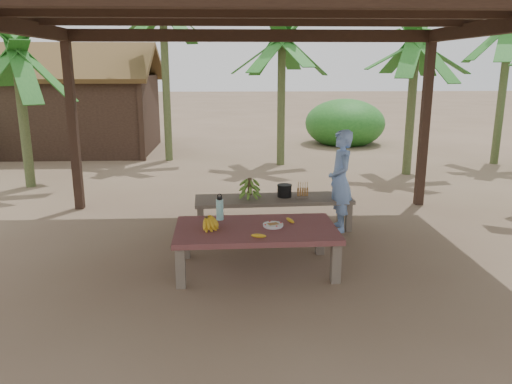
{
  "coord_description": "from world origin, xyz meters",
  "views": [
    {
      "loc": [
        -0.29,
        -5.64,
        2.26
      ],
      "look_at": [
        -0.03,
        0.1,
        0.8
      ],
      "focal_mm": 35.0,
      "sensor_mm": 36.0,
      "label": 1
    }
  ],
  "objects_px": {
    "ripe_banana_bunch": "(206,222)",
    "water_flask": "(220,209)",
    "bench": "(274,202)",
    "work_table": "(256,233)",
    "plate": "(273,225)",
    "woman": "(340,181)",
    "cooking_pot": "(284,191)"
  },
  "relations": [
    {
      "from": "work_table",
      "to": "bench",
      "type": "xyz_separation_m",
      "value": [
        0.31,
        1.46,
        -0.04
      ]
    },
    {
      "from": "water_flask",
      "to": "woman",
      "type": "bearing_deg",
      "value": 32.4
    },
    {
      "from": "bench",
      "to": "ripe_banana_bunch",
      "type": "bearing_deg",
      "value": -123.25
    },
    {
      "from": "cooking_pot",
      "to": "woman",
      "type": "bearing_deg",
      "value": -12.2
    },
    {
      "from": "woman",
      "to": "work_table",
      "type": "bearing_deg",
      "value": -44.26
    },
    {
      "from": "work_table",
      "to": "bench",
      "type": "distance_m",
      "value": 1.5
    },
    {
      "from": "plate",
      "to": "cooking_pot",
      "type": "relative_size",
      "value": 1.16
    },
    {
      "from": "work_table",
      "to": "bench",
      "type": "bearing_deg",
      "value": 76.13
    },
    {
      "from": "ripe_banana_bunch",
      "to": "plate",
      "type": "bearing_deg",
      "value": 2.93
    },
    {
      "from": "bench",
      "to": "cooking_pot",
      "type": "distance_m",
      "value": 0.22
    },
    {
      "from": "woman",
      "to": "water_flask",
      "type": "bearing_deg",
      "value": -59.65
    },
    {
      "from": "work_table",
      "to": "water_flask",
      "type": "height_order",
      "value": "water_flask"
    },
    {
      "from": "bench",
      "to": "cooking_pot",
      "type": "bearing_deg",
      "value": 16.06
    },
    {
      "from": "plate",
      "to": "water_flask",
      "type": "xyz_separation_m",
      "value": [
        -0.6,
        0.3,
        0.11
      ]
    },
    {
      "from": "bench",
      "to": "woman",
      "type": "bearing_deg",
      "value": -9.77
    },
    {
      "from": "work_table",
      "to": "ripe_banana_bunch",
      "type": "bearing_deg",
      "value": -179.7
    },
    {
      "from": "water_flask",
      "to": "cooking_pot",
      "type": "relative_size",
      "value": 1.58
    },
    {
      "from": "ripe_banana_bunch",
      "to": "water_flask",
      "type": "relative_size",
      "value": 0.84
    },
    {
      "from": "ripe_banana_bunch",
      "to": "woman",
      "type": "relative_size",
      "value": 0.19
    },
    {
      "from": "work_table",
      "to": "plate",
      "type": "bearing_deg",
      "value": 3.76
    },
    {
      "from": "bench",
      "to": "woman",
      "type": "height_order",
      "value": "woman"
    },
    {
      "from": "plate",
      "to": "woman",
      "type": "distance_m",
      "value": 1.7
    },
    {
      "from": "work_table",
      "to": "ripe_banana_bunch",
      "type": "distance_m",
      "value": 0.57
    },
    {
      "from": "work_table",
      "to": "water_flask",
      "type": "bearing_deg",
      "value": 140.79
    },
    {
      "from": "bench",
      "to": "water_flask",
      "type": "distance_m",
      "value": 1.38
    },
    {
      "from": "work_table",
      "to": "water_flask",
      "type": "distance_m",
      "value": 0.55
    },
    {
      "from": "water_flask",
      "to": "woman",
      "type": "distance_m",
      "value": 1.94
    },
    {
      "from": "bench",
      "to": "woman",
      "type": "xyz_separation_m",
      "value": [
        0.91,
        -0.11,
        0.31
      ]
    },
    {
      "from": "ripe_banana_bunch",
      "to": "plate",
      "type": "xyz_separation_m",
      "value": [
        0.74,
        0.04,
        -0.06
      ]
    },
    {
      "from": "ripe_banana_bunch",
      "to": "work_table",
      "type": "bearing_deg",
      "value": 2.03
    },
    {
      "from": "cooking_pot",
      "to": "ripe_banana_bunch",
      "type": "bearing_deg",
      "value": -123.67
    },
    {
      "from": "ripe_banana_bunch",
      "to": "water_flask",
      "type": "bearing_deg",
      "value": 67.14
    }
  ]
}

